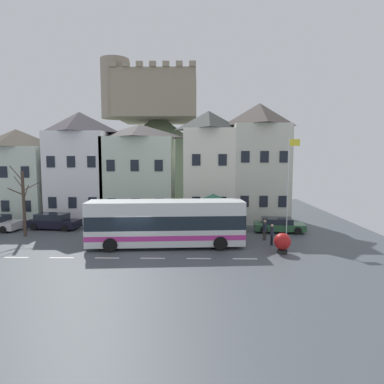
# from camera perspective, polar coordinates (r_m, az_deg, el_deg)

# --- Properties ---
(ground_plane) EXTENTS (40.00, 60.00, 0.07)m
(ground_plane) POSITION_cam_1_polar(r_m,az_deg,el_deg) (24.22, -9.71, -9.91)
(ground_plane) COLOR #484D53
(townhouse_00) EXTENTS (6.43, 5.21, 9.46)m
(townhouse_00) POSITION_cam_1_polar(r_m,az_deg,el_deg) (39.35, -27.63, 2.60)
(townhouse_00) COLOR silver
(townhouse_00) RESTS_ON ground_plane
(townhouse_01) EXTENTS (5.91, 5.26, 11.20)m
(townhouse_01) POSITION_cam_1_polar(r_m,az_deg,el_deg) (36.60, -18.49, 4.13)
(townhouse_01) COLOR white
(townhouse_01) RESTS_ON ground_plane
(townhouse_02) EXTENTS (6.94, 6.22, 9.98)m
(townhouse_02) POSITION_cam_1_polar(r_m,az_deg,el_deg) (35.52, -8.82, 3.34)
(townhouse_02) COLOR silver
(townhouse_02) RESTS_ON ground_plane
(townhouse_03) EXTENTS (5.00, 6.01, 11.32)m
(townhouse_03) POSITION_cam_1_polar(r_m,az_deg,el_deg) (34.88, 2.84, 4.46)
(townhouse_03) COLOR white
(townhouse_03) RESTS_ON ground_plane
(townhouse_04) EXTENTS (5.45, 6.18, 12.09)m
(townhouse_04) POSITION_cam_1_polar(r_m,az_deg,el_deg) (35.49, 11.33, 4.99)
(townhouse_04) COLOR beige
(townhouse_04) RESTS_ON ground_plane
(hilltop_castle) EXTENTS (37.07, 37.07, 22.39)m
(hilltop_castle) POSITION_cam_1_polar(r_m,az_deg,el_deg) (59.15, -5.79, 7.02)
(hilltop_castle) COLOR #5A6B4E
(hilltop_castle) RESTS_ON ground_plane
(transit_bus) EXTENTS (11.51, 3.38, 3.41)m
(transit_bus) POSITION_cam_1_polar(r_m,az_deg,el_deg) (24.54, -4.45, -5.43)
(transit_bus) COLOR silver
(transit_bus) RESTS_ON ground_plane
(bus_shelter) EXTENTS (3.60, 3.60, 3.54)m
(bus_shelter) POSITION_cam_1_polar(r_m,az_deg,el_deg) (27.83, 3.66, -1.51)
(bus_shelter) COLOR #473D33
(bus_shelter) RESTS_ON ground_plane
(parked_car_00) EXTENTS (4.48, 2.31, 1.23)m
(parked_car_00) POSITION_cam_1_polar(r_m,az_deg,el_deg) (30.52, 14.60, -5.48)
(parked_car_00) COLOR #2C5B36
(parked_car_00) RESTS_ON ground_plane
(parked_car_01) EXTENTS (4.76, 2.43, 1.43)m
(parked_car_01) POSITION_cam_1_polar(r_m,az_deg,el_deg) (33.23, -22.57, -4.67)
(parked_car_01) COLOR black
(parked_car_01) RESTS_ON ground_plane
(parked_car_02) EXTENTS (4.33, 1.95, 1.44)m
(parked_car_02) POSITION_cam_1_polar(r_m,az_deg,el_deg) (31.32, -11.01, -4.94)
(parked_car_02) COLOR #30523D
(parked_car_02) RESTS_ON ground_plane
(parked_car_04) EXTENTS (4.03, 1.95, 1.24)m
(parked_car_04) POSITION_cam_1_polar(r_m,az_deg,el_deg) (30.71, 5.35, -5.24)
(parked_car_04) COLOR slate
(parked_car_04) RESTS_ON ground_plane
(pedestrian_00) EXTENTS (0.36, 0.34, 1.55)m
(pedestrian_00) POSITION_cam_1_polar(r_m,az_deg,el_deg) (26.33, 4.62, -6.57)
(pedestrian_00) COLOR black
(pedestrian_00) RESTS_ON ground_plane
(pedestrian_01) EXTENTS (0.31, 0.32, 1.60)m
(pedestrian_01) POSITION_cam_1_polar(r_m,az_deg,el_deg) (25.71, 13.50, -6.84)
(pedestrian_01) COLOR black
(pedestrian_01) RESTS_ON ground_plane
(pedestrian_02) EXTENTS (0.31, 0.31, 1.62)m
(pedestrian_02) POSITION_cam_1_polar(r_m,az_deg,el_deg) (27.20, 12.34, -6.19)
(pedestrian_02) COLOR #38332D
(pedestrian_02) RESTS_ON ground_plane
(public_bench) EXTENTS (1.70, 0.48, 0.87)m
(public_bench) POSITION_cam_1_polar(r_m,az_deg,el_deg) (30.51, -0.83, -5.55)
(public_bench) COLOR brown
(public_bench) RESTS_ON ground_plane
(flagpole) EXTENTS (0.95, 0.10, 8.13)m
(flagpole) POSITION_cam_1_polar(r_m,az_deg,el_deg) (29.00, 16.21, 1.94)
(flagpole) COLOR silver
(flagpole) RESTS_ON ground_plane
(harbour_buoy) EXTENTS (1.16, 1.16, 1.41)m
(harbour_buoy) POSITION_cam_1_polar(r_m,az_deg,el_deg) (23.83, 15.20, -8.28)
(harbour_buoy) COLOR black
(harbour_buoy) RESTS_ON ground_plane
(bare_tree_00) EXTENTS (2.06, 1.94, 5.90)m
(bare_tree_00) POSITION_cam_1_polar(r_m,az_deg,el_deg) (30.84, -26.89, -1.56)
(bare_tree_00) COLOR #47382D
(bare_tree_00) RESTS_ON ground_plane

